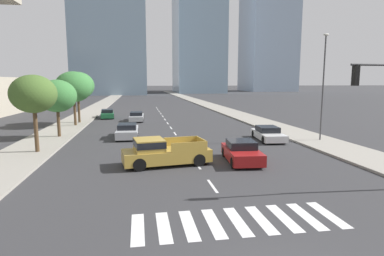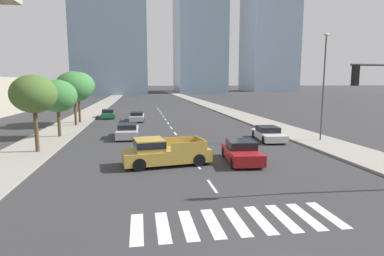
{
  "view_description": "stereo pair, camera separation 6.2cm",
  "coord_description": "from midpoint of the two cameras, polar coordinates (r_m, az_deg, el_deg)",
  "views": [
    {
      "loc": [
        -3.47,
        -5.96,
        5.04
      ],
      "look_at": [
        0.0,
        14.54,
        2.0
      ],
      "focal_mm": 29.61,
      "sensor_mm": 36.0,
      "label": 1
    },
    {
      "loc": [
        -3.4,
        -5.97,
        5.04
      ],
      "look_at": [
        0.0,
        14.54,
        2.0
      ],
      "focal_mm": 29.61,
      "sensor_mm": 36.0,
      "label": 2
    }
  ],
  "objects": [
    {
      "name": "street_tree_third",
      "position": [
        38.13,
        -20.43,
        6.97
      ],
      "size": [
        4.03,
        4.03,
        6.05
      ],
      "color": "#4C3823",
      "rests_on": "sidewalk_west"
    },
    {
      "name": "sedan_silver_0",
      "position": [
        41.62,
        -9.83,
        2.03
      ],
      "size": [
        1.93,
        4.77,
        1.2
      ],
      "rotation": [
        0.0,
        0.0,
        1.53
      ],
      "color": "#B7BABF",
      "rests_on": "ground"
    },
    {
      "name": "sedan_green_4",
      "position": [
        46.1,
        -14.88,
        2.48
      ],
      "size": [
        2.14,
        4.9,
        1.22
      ],
      "rotation": [
        0.0,
        0.0,
        1.66
      ],
      "color": "#1E6038",
      "rests_on": "ground"
    },
    {
      "name": "sidewalk_west",
      "position": [
        37.17,
        -21.72,
        0.05
      ],
      "size": [
        4.0,
        260.0,
        0.15
      ],
      "primitive_type": "cube",
      "color": "gray",
      "rests_on": "ground"
    },
    {
      "name": "street_lamp_east",
      "position": [
        28.66,
        22.7,
        7.92
      ],
      "size": [
        0.5,
        0.24,
        8.79
      ],
      "color": "#3F3F42",
      "rests_on": "sidewalk_east"
    },
    {
      "name": "lane_divider_center",
      "position": [
        38.98,
        -4.29,
        0.88
      ],
      "size": [
        0.14,
        50.0,
        0.01
      ],
      "color": "silver",
      "rests_on": "ground"
    },
    {
      "name": "street_tree_nearest",
      "position": [
        24.53,
        -26.56,
        5.46
      ],
      "size": [
        3.1,
        3.1,
        5.38
      ],
      "color": "#4C3823",
      "rests_on": "sidewalk_west"
    },
    {
      "name": "sedan_silver_1",
      "position": [
        29.37,
        -11.43,
        -0.54
      ],
      "size": [
        1.97,
        4.8,
        1.28
      ],
      "rotation": [
        0.0,
        0.0,
        1.55
      ],
      "color": "#B7BABF",
      "rests_on": "ground"
    },
    {
      "name": "street_tree_second",
      "position": [
        30.72,
        -23.03,
        5.32
      ],
      "size": [
        3.39,
        3.39,
        5.09
      ],
      "color": "#4C3823",
      "rests_on": "sidewalk_west"
    },
    {
      "name": "crosswalk_near",
      "position": [
        12.14,
        8.23,
        -16.28
      ],
      "size": [
        7.65,
        2.46,
        0.01
      ],
      "color": "silver",
      "rests_on": "ground"
    },
    {
      "name": "sedan_white_2",
      "position": [
        28.33,
        13.64,
        -1.03
      ],
      "size": [
        2.28,
        4.74,
        1.18
      ],
      "rotation": [
        0.0,
        0.0,
        -1.66
      ],
      "color": "silver",
      "rests_on": "ground"
    },
    {
      "name": "sedan_red_3",
      "position": [
        20.4,
        9.02,
        -4.31
      ],
      "size": [
        2.26,
        4.37,
        1.34
      ],
      "rotation": [
        0.0,
        0.0,
        -1.66
      ],
      "color": "maroon",
      "rests_on": "ground"
    },
    {
      "name": "pickup_truck",
      "position": [
        19.35,
        -5.31,
        -4.34
      ],
      "size": [
        5.49,
        2.76,
        1.67
      ],
      "rotation": [
        0.0,
        0.0,
        3.28
      ],
      "color": "#B28E38",
      "rests_on": "ground"
    },
    {
      "name": "sidewalk_east",
      "position": [
        39.23,
        12.9,
        0.84
      ],
      "size": [
        4.0,
        260.0,
        0.15
      ],
      "primitive_type": "cube",
      "color": "gray",
      "rests_on": "ground"
    },
    {
      "name": "street_tree_fourth",
      "position": [
        40.59,
        -19.77,
        7.18
      ],
      "size": [
        3.87,
        3.87,
        6.08
      ],
      "color": "#4C3823",
      "rests_on": "sidewalk_west"
    }
  ]
}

